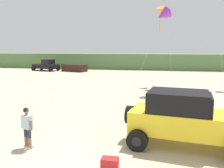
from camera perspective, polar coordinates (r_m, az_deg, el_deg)
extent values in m
cube|color=#567A47|center=(47.17, 3.46, 5.71)|extent=(90.00, 9.12, 2.85)
cube|color=yellow|center=(9.90, 17.70, -8.97)|extent=(4.62, 2.46, 0.90)
cube|color=black|center=(9.69, 15.86, -4.06)|extent=(2.53, 2.07, 0.80)
cube|color=black|center=(9.71, 22.95, -4.64)|extent=(0.34, 1.67, 0.72)
cylinder|color=black|center=(10.17, 4.44, -7.50)|extent=(0.41, 0.81, 0.77)
cylinder|color=black|center=(11.22, 8.63, -9.69)|extent=(0.87, 0.42, 0.84)
cylinder|color=black|center=(11.22, 8.63, -9.69)|extent=(0.42, 0.37, 0.38)
cylinder|color=black|center=(9.32, 6.21, -13.56)|extent=(0.87, 0.42, 0.84)
cylinder|color=black|center=(9.32, 6.21, -13.56)|extent=(0.42, 0.37, 0.38)
cylinder|color=#8C664C|center=(10.22, -20.22, -13.07)|extent=(0.14, 0.14, 0.49)
cylinder|color=#2D3347|center=(10.08, -20.34, -10.99)|extent=(0.15, 0.15, 0.36)
cube|color=silver|center=(10.31, -19.97, -14.03)|extent=(0.21, 0.28, 0.10)
cylinder|color=#8C664C|center=(10.05, -19.48, -13.41)|extent=(0.14, 0.14, 0.49)
cylinder|color=#2D3347|center=(9.91, -19.60, -11.30)|extent=(0.15, 0.15, 0.36)
cube|color=silver|center=(10.15, -19.23, -14.38)|extent=(0.21, 0.28, 0.10)
cube|color=silver|center=(9.86, -20.11, -8.68)|extent=(0.47, 0.40, 0.54)
cylinder|color=#8C664C|center=(10.06, -20.95, -8.43)|extent=(0.09, 0.09, 0.56)
cylinder|color=silver|center=(10.01, -21.01, -7.39)|extent=(0.11, 0.11, 0.16)
cylinder|color=#8C664C|center=(9.66, -19.23, -9.05)|extent=(0.09, 0.09, 0.56)
cylinder|color=silver|center=(9.60, -19.28, -7.97)|extent=(0.11, 0.11, 0.16)
cylinder|color=#8C664C|center=(9.77, -20.21, -6.94)|extent=(0.10, 0.10, 0.08)
sphere|color=#8C664C|center=(9.73, -20.25, -6.12)|extent=(0.21, 0.21, 0.21)
sphere|color=black|center=(9.72, -20.33, -6.02)|extent=(0.21, 0.21, 0.21)
cube|color=#B21E23|center=(8.11, -0.54, -18.88)|extent=(0.56, 0.37, 0.38)
cube|color=black|center=(42.70, -15.89, 4.18)|extent=(4.91, 2.87, 0.76)
cube|color=black|center=(42.30, -15.36, 5.25)|extent=(1.96, 2.11, 0.84)
cylinder|color=black|center=(42.42, -13.03, 3.74)|extent=(0.80, 0.42, 0.76)
cylinder|color=black|center=(40.76, -14.80, 3.48)|extent=(0.80, 0.42, 0.76)
cylinder|color=black|center=(44.72, -16.85, 3.84)|extent=(0.80, 0.42, 0.76)
cylinder|color=black|center=(43.16, -18.65, 3.59)|extent=(0.80, 0.42, 0.76)
cube|color=black|center=(40.13, -9.20, 3.89)|extent=(4.51, 2.85, 1.20)
cylinder|color=silver|center=(20.97, 13.92, 10.24)|extent=(0.79, 1.21, 9.05)
cone|color=purple|center=(24.17, 12.30, 16.19)|extent=(1.86, 2.00, 1.94)
cylinder|color=yellow|center=(24.06, 11.85, 13.67)|extent=(0.05, 0.11, 1.43)
cylinder|color=silver|center=(22.04, 8.87, 7.76)|extent=(2.49, 3.89, 7.10)
cone|color=orange|center=(25.88, 12.01, 16.91)|extent=(1.11, 1.35, 1.27)
cylinder|color=orange|center=(25.74, 11.58, 14.45)|extent=(0.05, 0.06, 1.72)
cylinder|color=silver|center=(23.79, 8.82, 8.49)|extent=(2.46, 3.68, 7.65)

